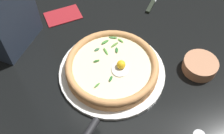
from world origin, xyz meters
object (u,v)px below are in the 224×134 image
at_px(side_bowl, 200,66).
at_px(folded_napkin, 63,15).
at_px(table_knife, 154,1).
at_px(pizza, 112,67).
at_px(drinking_glass, 10,40).

bearing_deg(side_bowl, folded_napkin, -111.34).
relative_size(side_bowl, table_knife, 0.50).
xyz_separation_m(table_knife, folded_napkin, (0.14, -0.36, 0.00)).
distance_m(table_knife, folded_napkin, 0.39).
relative_size(pizza, drinking_glass, 2.79).
relative_size(pizza, side_bowl, 2.68).
relative_size(side_bowl, drinking_glass, 1.04).
xyz_separation_m(side_bowl, table_knife, (-0.34, -0.16, -0.02)).
bearing_deg(folded_napkin, table_knife, 110.63).
distance_m(table_knife, drinking_glass, 0.60).
height_order(pizza, side_bowl, pizza).
bearing_deg(folded_napkin, side_bowl, 68.66).
bearing_deg(table_knife, folded_napkin, -69.37).
bearing_deg(side_bowl, drinking_glass, -91.13).
height_order(drinking_glass, folded_napkin, drinking_glass).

